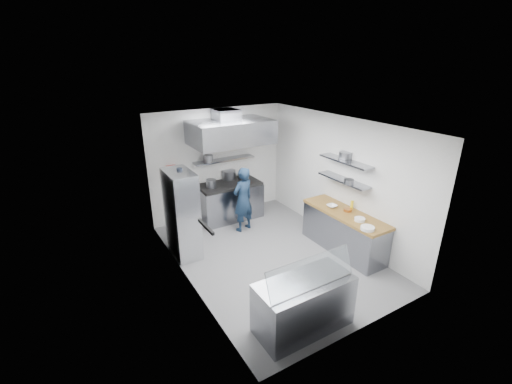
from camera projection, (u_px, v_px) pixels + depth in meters
floor at (270, 255)px, 7.30m from camera, size 5.00×5.00×0.00m
ceiling at (273, 124)px, 6.27m from camera, size 5.00×5.00×0.00m
wall_back at (218, 163)px, 8.79m from camera, size 3.60×2.80×0.02m
wall_front at (369, 252)px, 4.79m from camera, size 3.60×2.80×0.02m
wall_left at (185, 214)px, 5.93m from camera, size 2.80×5.00×0.02m
wall_right at (339, 179)px, 7.64m from camera, size 2.80×5.00×0.02m
gas_range at (230, 202)px, 8.86m from camera, size 1.60×0.80×0.90m
cooktop at (229, 184)px, 8.69m from camera, size 1.57×0.78×0.06m
stock_pot_left at (211, 183)px, 8.37m from camera, size 0.25×0.25×0.20m
stock_pot_mid at (229, 175)px, 8.93m from camera, size 0.35×0.35×0.24m
stock_pot_right at (244, 176)px, 8.96m from camera, size 0.28×0.28×0.16m
over_range_shelf at (224, 160)px, 8.66m from camera, size 1.60×0.30×0.04m
shelf_pot_a at (208, 159)px, 8.36m from camera, size 0.24×0.24×0.18m
extractor_hood at (231, 132)px, 8.04m from camera, size 1.90×1.15×0.55m
hood_duct at (226, 114)px, 8.08m from camera, size 0.55×0.55×0.24m
red_firebox at (171, 171)px, 8.14m from camera, size 0.22×0.10×0.26m
chef at (243, 200)px, 8.12m from camera, size 0.66×0.51×1.58m
wire_rack at (182, 214)px, 7.05m from camera, size 0.50×0.90×1.85m
rack_bin_a at (182, 219)px, 7.12m from camera, size 0.16×0.19×0.17m
rack_bin_b at (174, 191)px, 7.25m from camera, size 0.15×0.19×0.17m
rack_jar at (180, 173)px, 6.80m from camera, size 0.12×0.12×0.18m
knife_strip at (206, 227)px, 5.17m from camera, size 0.04×0.55×0.05m
prep_counter_base at (343, 232)px, 7.37m from camera, size 0.62×2.00×0.84m
prep_counter_top at (345, 214)px, 7.21m from camera, size 0.65×2.04×0.06m
plate_stack_a at (367, 228)px, 6.46m from camera, size 0.26×0.26×0.06m
plate_stack_b at (360, 219)px, 6.81m from camera, size 0.21×0.21×0.06m
copper_pan at (348, 210)px, 7.23m from camera, size 0.18×0.18×0.06m
squeeze_bottle at (352, 205)px, 7.33m from camera, size 0.07×0.07×0.18m
mixing_bowl at (332, 206)px, 7.43m from camera, size 0.22×0.22×0.05m
wall_shelf_lower at (344, 180)px, 7.29m from camera, size 0.30×1.30×0.04m
wall_shelf_upper at (345, 161)px, 7.14m from camera, size 0.30×1.30×0.04m
shelf_pot_c at (349, 182)px, 6.99m from camera, size 0.20×0.20×0.10m
shelf_pot_d at (346, 155)px, 7.24m from camera, size 0.28×0.28×0.14m
display_case at (304, 305)px, 5.21m from camera, size 1.50×0.70×0.85m
display_glass at (311, 273)px, 4.88m from camera, size 1.47×0.19×0.42m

